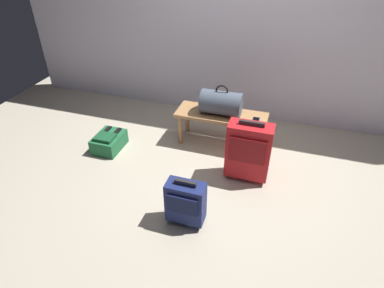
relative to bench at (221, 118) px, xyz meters
The scene contains 8 objects.
ground_plane 0.87m from the bench, 81.91° to the right, with size 6.60×6.60×0.00m, color #B2A893.
back_wall 1.34m from the bench, 81.91° to the left, with size 6.00×0.10×2.80m, color silver.
bench is the anchor object (origin of this frame).
duffel_bag_slate 0.19m from the bench, behind, with size 0.44×0.26×0.34m.
cell_phone 0.39m from the bench, ahead, with size 0.07×0.14×0.01m.
suitcase_upright_red 0.65m from the bench, 53.07° to the right, with size 0.42×0.23×0.65m.
suitcase_small_navy 1.27m from the bench, 89.76° to the right, with size 0.32×0.19×0.46m.
backpack_green 1.29m from the bench, 157.69° to the right, with size 0.28×0.38×0.21m.
Camera 1 is at (0.53, -2.29, 2.14)m, focal length 30.44 mm.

